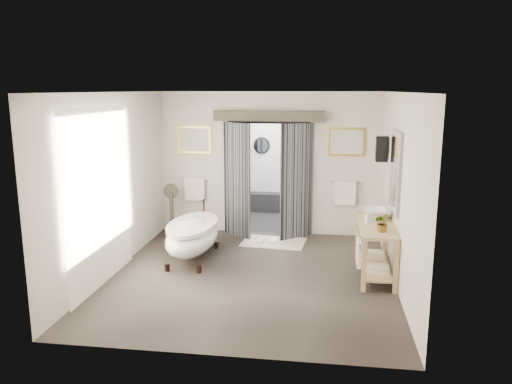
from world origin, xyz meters
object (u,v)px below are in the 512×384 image
rug (273,242)px  basin (376,214)px  clawfoot_tub (193,235)px  vanity (374,245)px

rug → basin: bearing=-32.4°
clawfoot_tub → rug: bearing=41.3°
clawfoot_tub → basin: basin is taller
rug → clawfoot_tub: bearing=-138.7°
rug → basin: basin is taller
vanity → basin: 0.55m
basin → clawfoot_tub: bearing=-166.4°
clawfoot_tub → vanity: (3.08, -0.34, 0.07)m
vanity → rug: vanity is taller
clawfoot_tub → vanity: size_ratio=1.14×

